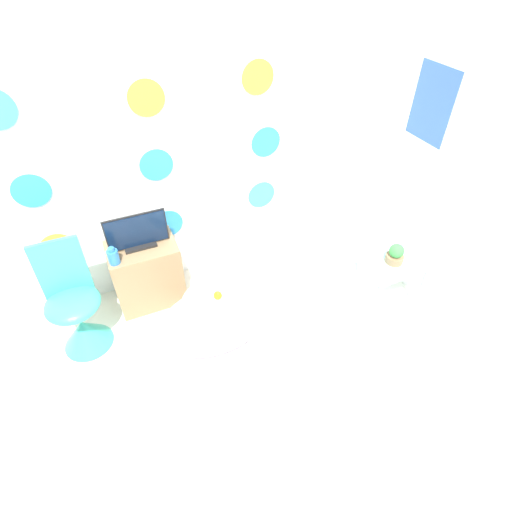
{
  "coord_description": "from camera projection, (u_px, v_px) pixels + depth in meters",
  "views": [
    {
      "loc": [
        -0.41,
        -1.17,
        2.57
      ],
      "look_at": [
        0.44,
        0.78,
        0.72
      ],
      "focal_mm": 28.0,
      "sensor_mm": 36.0,
      "label": 1
    }
  ],
  "objects": [
    {
      "name": "ground_plane",
      "position": [
        242.0,
        428.0,
        2.62
      ],
      "size": [
        12.0,
        12.0,
        0.0
      ],
      "primitive_type": "plane",
      "color": "silver"
    },
    {
      "name": "wall_back_dotted",
      "position": [
        153.0,
        141.0,
        2.91
      ],
      "size": [
        4.71,
        0.05,
        2.6
      ],
      "color": "white",
      "rests_on": "ground_plane"
    },
    {
      "name": "wall_right",
      "position": [
        434.0,
        141.0,
        2.9
      ],
      "size": [
        0.06,
        2.63,
        2.6
      ],
      "color": "white",
      "rests_on": "ground_plane"
    },
    {
      "name": "rug",
      "position": [
        227.0,
        357.0,
        3.03
      ],
      "size": [
        0.96,
        0.91,
        0.01
      ],
      "color": "silver",
      "rests_on": "ground_plane"
    },
    {
      "name": "bathtub",
      "position": [
        214.0,
        320.0,
        3.0
      ],
      "size": [
        0.84,
        0.52,
        0.47
      ],
      "color": "white",
      "rests_on": "ground_plane"
    },
    {
      "name": "rubber_duck",
      "position": [
        218.0,
        295.0,
        2.83
      ],
      "size": [
        0.06,
        0.07,
        0.07
      ],
      "color": "yellow",
      "rests_on": "bathtub"
    },
    {
      "name": "chair",
      "position": [
        79.0,
        318.0,
        2.96
      ],
      "size": [
        0.39,
        0.39,
        0.89
      ],
      "color": "#38B2A3",
      "rests_on": "ground_plane"
    },
    {
      "name": "tv_cabinet",
      "position": [
        147.0,
        273.0,
        3.32
      ],
      "size": [
        0.54,
        0.38,
        0.58
      ],
      "color": "#8E704C",
      "rests_on": "ground_plane"
    },
    {
      "name": "tv",
      "position": [
        137.0,
        233.0,
        3.05
      ],
      "size": [
        0.47,
        0.12,
        0.29
      ],
      "color": "black",
      "rests_on": "tv_cabinet"
    },
    {
      "name": "vase",
      "position": [
        113.0,
        256.0,
        2.94
      ],
      "size": [
        0.08,
        0.08,
        0.14
      ],
      "color": "#2D72B7",
      "rests_on": "tv_cabinet"
    },
    {
      "name": "side_table",
      "position": [
        391.0,
        269.0,
        3.2
      ],
      "size": [
        0.51,
        0.36,
        0.48
      ],
      "color": "#99E0D8",
      "rests_on": "ground_plane"
    },
    {
      "name": "potted_plant_left",
      "position": [
        396.0,
        254.0,
        3.09
      ],
      "size": [
        0.14,
        0.14,
        0.17
      ],
      "color": "#8C6B4C",
      "rests_on": "side_table"
    }
  ]
}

